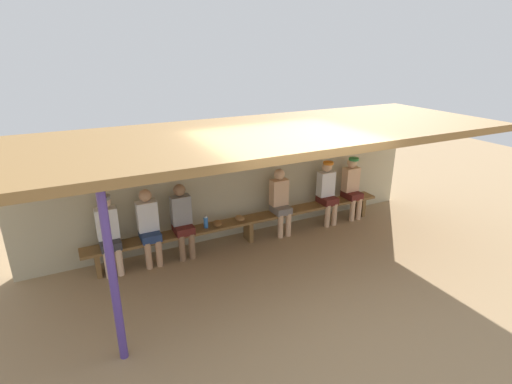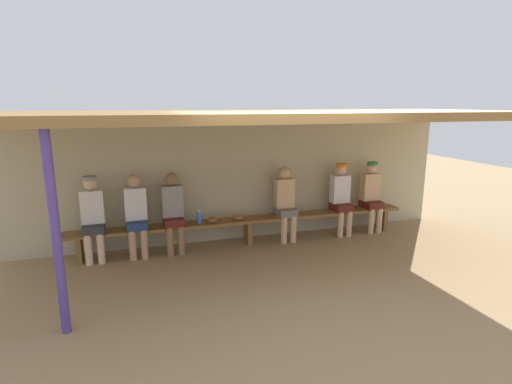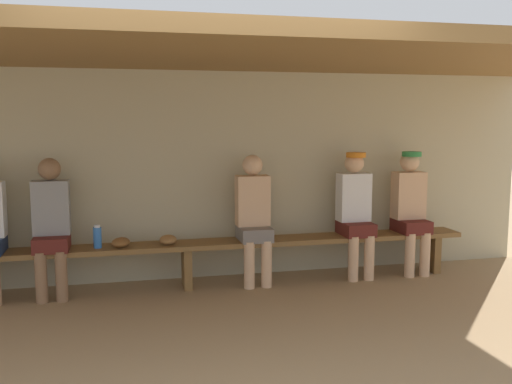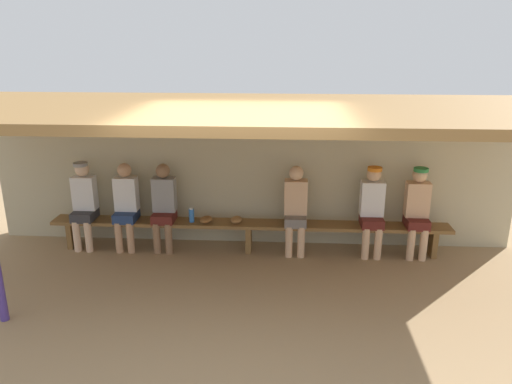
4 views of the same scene
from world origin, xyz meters
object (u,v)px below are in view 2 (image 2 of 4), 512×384
object	(u,v)px
player_in_white	(136,212)
baseball_glove_worn	(238,217)
bench	(248,222)
player_with_sunglasses	(341,195)
player_in_blue	(285,201)
support_post	(56,236)
player_leftmost	(173,209)
baseball_glove_tan	(212,220)
water_bottle_clear	(199,217)
player_near_post	(371,193)
player_shirtless_tan	(93,214)

from	to	relation	value
player_in_white	baseball_glove_worn	world-z (taller)	player_in_white
bench	player_with_sunglasses	distance (m)	1.86
player_in_blue	support_post	bearing A→B (deg)	-148.15
player_leftmost	baseball_glove_tan	size ratio (longest dim) A/B	5.56
player_in_blue	baseball_glove_worn	world-z (taller)	player_in_blue
bench	player_with_sunglasses	size ratio (longest dim) A/B	4.46
water_bottle_clear	baseball_glove_tan	bearing A→B (deg)	-1.88
support_post	player_near_post	size ratio (longest dim) A/B	1.64
support_post	water_bottle_clear	world-z (taller)	support_post
support_post	player_in_white	world-z (taller)	support_post
baseball_glove_worn	baseball_glove_tan	distance (m)	0.46
player_in_white	player_in_blue	xyz separation A→B (m)	(2.56, 0.00, 0.00)
player_with_sunglasses	baseball_glove_tan	bearing A→B (deg)	-179.21
player_in_white	baseball_glove_tan	size ratio (longest dim) A/B	5.56
water_bottle_clear	player_in_white	bearing A→B (deg)	178.49
water_bottle_clear	bench	bearing A→B (deg)	1.56
player_leftmost	baseball_glove_tan	xyz separation A→B (m)	(0.64, -0.03, -0.22)
bench	baseball_glove_tan	world-z (taller)	baseball_glove_tan
baseball_glove_tan	bench	bearing A→B (deg)	107.36
support_post	baseball_glove_tan	distance (m)	2.97
water_bottle_clear	baseball_glove_tan	world-z (taller)	water_bottle_clear
player_with_sunglasses	support_post	bearing A→B (deg)	-154.99
bench	baseball_glove_tan	size ratio (longest dim) A/B	25.00
player_with_sunglasses	player_shirtless_tan	world-z (taller)	same
player_leftmost	player_shirtless_tan	xyz separation A→B (m)	(-1.23, 0.00, 0.02)
player_leftmost	water_bottle_clear	size ratio (longest dim) A/B	5.92
player_in_blue	player_near_post	bearing A→B (deg)	0.02
player_in_blue	bench	bearing A→B (deg)	-179.75
baseball_glove_worn	baseball_glove_tan	world-z (taller)	same
player_leftmost	water_bottle_clear	distance (m)	0.45
player_with_sunglasses	water_bottle_clear	size ratio (longest dim) A/B	5.96
player_near_post	support_post	bearing A→B (deg)	-157.83
player_with_sunglasses	player_in_blue	world-z (taller)	player_with_sunglasses
bench	baseball_glove_worn	world-z (taller)	baseball_glove_worn
baseball_glove_worn	player_near_post	bearing A→B (deg)	-86.06
player_in_blue	baseball_glove_tan	world-z (taller)	player_in_blue
baseball_glove_worn	player_with_sunglasses	bearing A→B (deg)	-85.97
baseball_glove_worn	player_leftmost	bearing A→B (deg)	92.94
bench	player_in_blue	distance (m)	0.78
water_bottle_clear	baseball_glove_worn	bearing A→B (deg)	1.10
player_leftmost	water_bottle_clear	xyz separation A→B (m)	(0.42, -0.03, -0.16)
bench	player_near_post	xyz separation A→B (m)	(2.48, 0.00, 0.36)
player_shirtless_tan	baseball_glove_worn	distance (m)	2.34
player_in_white	baseball_glove_worn	distance (m)	1.70
player_in_white	player_shirtless_tan	size ratio (longest dim) A/B	0.99
player_shirtless_tan	water_bottle_clear	xyz separation A→B (m)	(1.65, -0.03, -0.18)
player_near_post	baseball_glove_worn	world-z (taller)	player_near_post
baseball_glove_tan	player_near_post	bearing A→B (deg)	105.27
player_with_sunglasses	player_shirtless_tan	xyz separation A→B (m)	(-4.34, 0.00, 0.00)
player_with_sunglasses	player_leftmost	size ratio (longest dim) A/B	1.01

